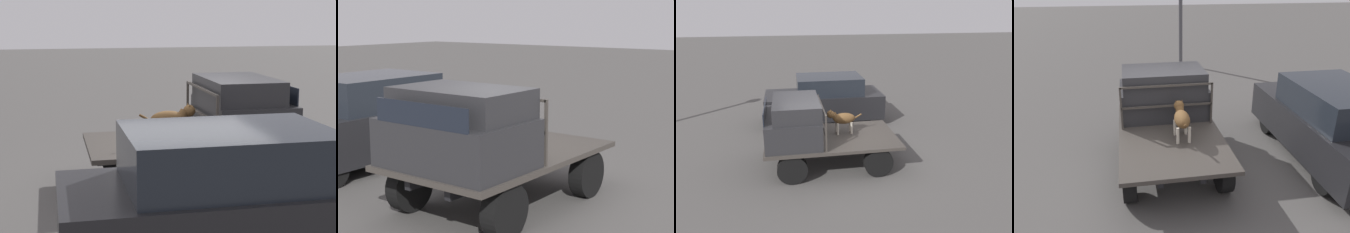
# 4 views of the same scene
# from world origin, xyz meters

# --- Properties ---
(ground_plane) EXTENTS (80.00, 80.00, 0.00)m
(ground_plane) POSITION_xyz_m (0.00, 0.00, 0.00)
(ground_plane) COLOR #514F4C
(flatbed_truck) EXTENTS (3.48, 2.07, 0.80)m
(flatbed_truck) POSITION_xyz_m (0.00, 0.00, 0.58)
(flatbed_truck) COLOR black
(flatbed_truck) RESTS_ON ground
(truck_cab) EXTENTS (1.37, 1.95, 1.08)m
(truck_cab) POSITION_xyz_m (0.97, 0.00, 1.31)
(truck_cab) COLOR #28282B
(truck_cab) RESTS_ON flatbed_truck
(truck_headboard) EXTENTS (0.04, 1.95, 0.92)m
(truck_headboard) POSITION_xyz_m (0.25, 0.00, 1.41)
(truck_headboard) COLOR #3D3833
(truck_headboard) RESTS_ON flatbed_truck
(dog) EXTENTS (1.01, 0.30, 0.70)m
(dog) POSITION_xyz_m (-0.32, -0.20, 1.23)
(dog) COLOR beige
(dog) RESTS_ON flatbed_truck
(parked_sedan) EXTENTS (4.20, 1.77, 1.72)m
(parked_sedan) POSITION_xyz_m (-0.25, -3.45, 0.85)
(parked_sedan) COLOR black
(parked_sedan) RESTS_ON ground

